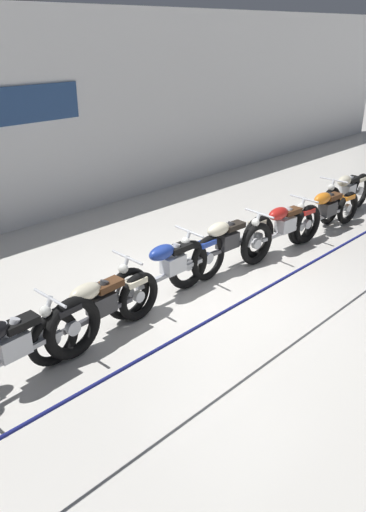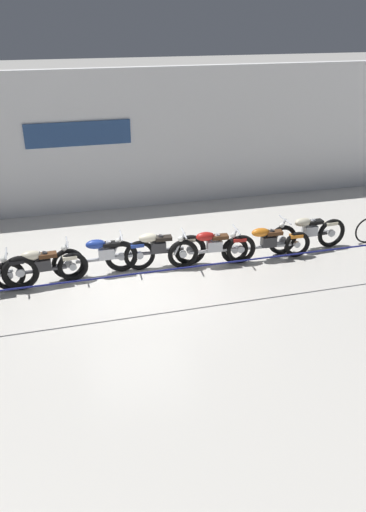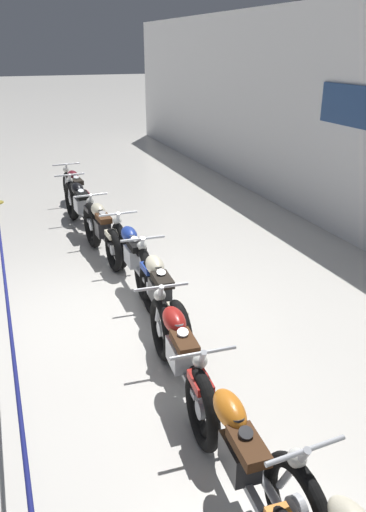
{
  "view_description": "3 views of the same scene",
  "coord_description": "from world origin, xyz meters",
  "px_view_note": "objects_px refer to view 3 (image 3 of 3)",
  "views": [
    {
      "loc": [
        -5.23,
        -4.1,
        3.74
      ],
      "look_at": [
        -0.9,
        0.19,
        0.96
      ],
      "focal_mm": 35.0,
      "sensor_mm": 36.0,
      "label": 1
    },
    {
      "loc": [
        -1.52,
        -9.87,
        5.67
      ],
      "look_at": [
        1.16,
        0.21,
        0.5
      ],
      "focal_mm": 35.0,
      "sensor_mm": 36.0,
      "label": 2
    },
    {
      "loc": [
        6.0,
        -0.98,
        3.4
      ],
      "look_at": [
        0.03,
        1.29,
        0.7
      ],
      "focal_mm": 35.0,
      "sensor_mm": 36.0,
      "label": 3
    }
  ],
  "objects_px": {
    "motorcycle_maroon_0": "(76,191)",
    "motorcycle_orange_6": "(237,455)",
    "motorcycle_black_1": "(81,208)",
    "motorcycle_cream_2": "(102,230)",
    "motorcycle_cream_4": "(159,295)",
    "motorcycle_blue_3": "(133,258)",
    "stanchion_far_left": "(1,239)",
    "motorcycle_red_5": "(179,356)"
  },
  "relations": [
    {
      "from": "motorcycle_maroon_0",
      "to": "motorcycle_orange_6",
      "type": "relative_size",
      "value": 1.0
    },
    {
      "from": "motorcycle_black_1",
      "to": "motorcycle_cream_2",
      "type": "height_order",
      "value": "motorcycle_black_1"
    },
    {
      "from": "motorcycle_cream_4",
      "to": "motorcycle_orange_6",
      "type": "bearing_deg",
      "value": -5.53
    },
    {
      "from": "motorcycle_maroon_0",
      "to": "motorcycle_blue_3",
      "type": "height_order",
      "value": "motorcycle_blue_3"
    },
    {
      "from": "motorcycle_cream_2",
      "to": "stanchion_far_left",
      "type": "xyz_separation_m",
      "value": [
        0.67,
        -1.64,
        0.29
      ]
    },
    {
      "from": "motorcycle_cream_2",
      "to": "motorcycle_blue_3",
      "type": "height_order",
      "value": "motorcycle_blue_3"
    },
    {
      "from": "motorcycle_blue_3",
      "to": "motorcycle_cream_4",
      "type": "height_order",
      "value": "motorcycle_cream_4"
    },
    {
      "from": "motorcycle_black_1",
      "to": "motorcycle_blue_3",
      "type": "relative_size",
      "value": 1.04
    },
    {
      "from": "motorcycle_maroon_0",
      "to": "motorcycle_black_1",
      "type": "distance_m",
      "value": 1.33
    },
    {
      "from": "motorcycle_black_1",
      "to": "motorcycle_cream_2",
      "type": "distance_m",
      "value": 1.3
    },
    {
      "from": "motorcycle_blue_3",
      "to": "stanchion_far_left",
      "type": "relative_size",
      "value": 0.2
    },
    {
      "from": "motorcycle_cream_4",
      "to": "motorcycle_orange_6",
      "type": "distance_m",
      "value": 2.76
    },
    {
      "from": "motorcycle_black_1",
      "to": "motorcycle_cream_4",
      "type": "bearing_deg",
      "value": 4.05
    },
    {
      "from": "motorcycle_cream_2",
      "to": "motorcycle_cream_4",
      "type": "relative_size",
      "value": 0.85
    },
    {
      "from": "motorcycle_orange_6",
      "to": "stanchion_far_left",
      "type": "xyz_separation_m",
      "value": [
        -4.77,
        -1.53,
        0.3
      ]
    },
    {
      "from": "motorcycle_cream_4",
      "to": "motorcycle_orange_6",
      "type": "xyz_separation_m",
      "value": [
        2.75,
        -0.27,
        -0.03
      ]
    },
    {
      "from": "motorcycle_orange_6",
      "to": "stanchion_far_left",
      "type": "bearing_deg",
      "value": -162.21
    },
    {
      "from": "motorcycle_maroon_0",
      "to": "motorcycle_red_5",
      "type": "relative_size",
      "value": 1.06
    },
    {
      "from": "motorcycle_black_1",
      "to": "motorcycle_cream_2",
      "type": "xyz_separation_m",
      "value": [
        1.29,
        0.13,
        -0.03
      ]
    },
    {
      "from": "motorcycle_red_5",
      "to": "motorcycle_maroon_0",
      "type": "bearing_deg",
      "value": 179.39
    },
    {
      "from": "motorcycle_red_5",
      "to": "stanchion_far_left",
      "type": "bearing_deg",
      "value": -154.98
    },
    {
      "from": "motorcycle_maroon_0",
      "to": "motorcycle_cream_4",
      "type": "distance_m",
      "value": 5.31
    },
    {
      "from": "motorcycle_black_1",
      "to": "motorcycle_blue_3",
      "type": "height_order",
      "value": "motorcycle_black_1"
    },
    {
      "from": "motorcycle_cream_2",
      "to": "motorcycle_cream_4",
      "type": "distance_m",
      "value": 2.7
    },
    {
      "from": "motorcycle_cream_4",
      "to": "stanchion_far_left",
      "type": "relative_size",
      "value": 0.2
    },
    {
      "from": "motorcycle_red_5",
      "to": "stanchion_far_left",
      "type": "xyz_separation_m",
      "value": [
        -3.37,
        -1.57,
        0.28
      ]
    },
    {
      "from": "motorcycle_maroon_0",
      "to": "stanchion_far_left",
      "type": "xyz_separation_m",
      "value": [
        3.29,
        -1.64,
        0.28
      ]
    },
    {
      "from": "motorcycle_cream_4",
      "to": "motorcycle_red_5",
      "type": "relative_size",
      "value": 1.12
    },
    {
      "from": "motorcycle_blue_3",
      "to": "motorcycle_cream_4",
      "type": "xyz_separation_m",
      "value": [
        1.25,
        -0.01,
        -0.0
      ]
    },
    {
      "from": "motorcycle_black_1",
      "to": "motorcycle_cream_4",
      "type": "relative_size",
      "value": 1.02
    },
    {
      "from": "stanchion_far_left",
      "to": "motorcycle_cream_4",
      "type": "bearing_deg",
      "value": 41.59
    },
    {
      "from": "motorcycle_blue_3",
      "to": "motorcycle_cream_2",
      "type": "bearing_deg",
      "value": -173.65
    },
    {
      "from": "motorcycle_blue_3",
      "to": "motorcycle_red_5",
      "type": "distance_m",
      "value": 2.6
    },
    {
      "from": "motorcycle_black_1",
      "to": "motorcycle_blue_3",
      "type": "distance_m",
      "value": 2.75
    },
    {
      "from": "motorcycle_black_1",
      "to": "motorcycle_red_5",
      "type": "height_order",
      "value": "motorcycle_black_1"
    },
    {
      "from": "motorcycle_red_5",
      "to": "motorcycle_orange_6",
      "type": "relative_size",
      "value": 0.95
    },
    {
      "from": "motorcycle_black_1",
      "to": "motorcycle_red_5",
      "type": "xyz_separation_m",
      "value": [
        5.33,
        0.06,
        -0.01
      ]
    },
    {
      "from": "motorcycle_maroon_0",
      "to": "motorcycle_red_5",
      "type": "distance_m",
      "value": 6.66
    },
    {
      "from": "motorcycle_blue_3",
      "to": "motorcycle_red_5",
      "type": "height_order",
      "value": "motorcycle_blue_3"
    },
    {
      "from": "motorcycle_black_1",
      "to": "motorcycle_orange_6",
      "type": "relative_size",
      "value": 1.08
    },
    {
      "from": "motorcycle_blue_3",
      "to": "motorcycle_black_1",
      "type": "bearing_deg",
      "value": -173.95
    },
    {
      "from": "stanchion_far_left",
      "to": "motorcycle_cream_2",
      "type": "bearing_deg",
      "value": 112.06
    }
  ]
}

